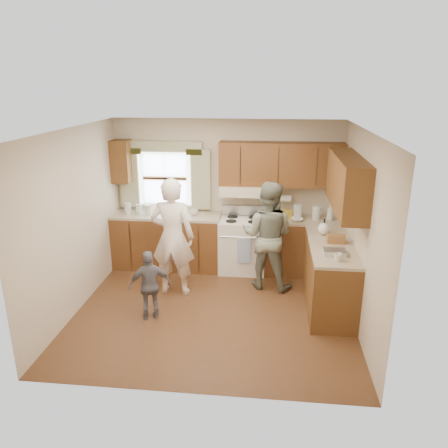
# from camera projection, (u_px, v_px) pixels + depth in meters

# --- Properties ---
(room) EXTENTS (3.80, 3.80, 3.80)m
(room) POSITION_uv_depth(u_px,v_px,m) (213.00, 226.00, 5.77)
(room) COLOR #502E18
(room) RESTS_ON ground
(kitchen_fixtures) EXTENTS (3.80, 2.25, 2.15)m
(kitchen_fixtures) POSITION_uv_depth(u_px,v_px,m) (261.00, 231.00, 6.85)
(kitchen_fixtures) COLOR #42230E
(kitchen_fixtures) RESTS_ON ground
(stove) EXTENTS (0.76, 0.67, 1.07)m
(stove) POSITION_uv_depth(u_px,v_px,m) (242.00, 244.00, 7.34)
(stove) COLOR silver
(stove) RESTS_ON ground
(woman_left) EXTENTS (0.67, 0.45, 1.78)m
(woman_left) POSITION_uv_depth(u_px,v_px,m) (173.00, 237.00, 6.41)
(woman_left) COLOR white
(woman_left) RESTS_ON ground
(woman_right) EXTENTS (0.94, 0.81, 1.68)m
(woman_right) POSITION_uv_depth(u_px,v_px,m) (268.00, 236.00, 6.62)
(woman_right) COLOR #233E2C
(woman_right) RESTS_ON ground
(child) EXTENTS (0.61, 0.41, 0.97)m
(child) POSITION_uv_depth(u_px,v_px,m) (150.00, 285.00, 5.81)
(child) COLOR slate
(child) RESTS_ON ground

